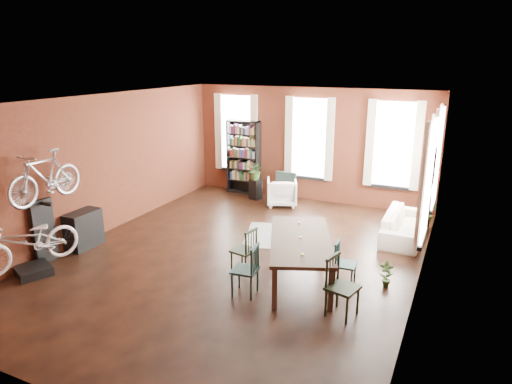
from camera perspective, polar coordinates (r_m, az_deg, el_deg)
The scene contains 19 objects.
room at distance 9.30m, azimuth 0.64°, elevation 5.08°, with size 9.00×9.04×3.22m.
dining_table at distance 8.53m, azimuth 5.53°, elevation -8.32°, with size 1.08×2.37×0.81m, color #453629.
dining_chair_a at distance 7.96m, azimuth -1.40°, elevation -9.68°, with size 0.43×0.43×0.92m, color #193733.
dining_chair_b at distance 8.75m, azimuth -1.54°, elevation -7.29°, with size 0.41×0.41×0.89m, color black.
dining_chair_c at distance 7.45m, azimuth 10.79°, elevation -11.64°, with size 0.45×0.45×0.99m, color black.
dining_chair_d at distance 8.43m, azimuth 11.11°, elevation -8.84°, with size 0.38×0.38×0.82m, color #1B393C.
bookshelf at distance 13.71m, azimuth -1.57°, elevation 4.35°, with size 1.00×0.32×2.20m, color black.
white_armchair at distance 12.71m, azimuth 3.23°, elevation 0.16°, with size 0.80×0.75×0.82m, color white.
cream_sofa at distance 10.94m, azimuth 18.09°, elevation -3.41°, with size 2.08×0.61×0.81m, color beige.
striped_rug at distance 10.65m, azimuth 1.48°, elevation -5.41°, with size 0.99×1.59×0.01m, color black.
bike_trainer at distance 9.75m, azimuth -26.07°, elevation -8.82°, with size 0.58×0.58×0.17m, color black.
bike_wall_rack at distance 10.03m, azimuth -25.00°, elevation -4.48°, with size 0.16×0.60×1.30m, color black.
console_table at distance 10.58m, azimuth -20.74°, elevation -4.38°, with size 0.40×0.80×0.80m, color black.
plant_stand at distance 13.27m, azimuth -0.05°, elevation 0.36°, with size 0.29×0.29×0.58m, color black.
plant_by_sofa at distance 11.80m, azimuth 20.50°, elevation -3.45°, with size 0.41×0.74×0.33m, color #345A24.
plant_small at distance 8.67m, azimuth 15.87°, elevation -10.81°, with size 0.25×0.48×0.17m, color #356127.
bicycle_floor at distance 9.39m, azimuth -26.93°, elevation -3.03°, with size 0.67×1.01×1.91m, color silver.
bicycle_hung at distance 9.45m, azimuth -25.09°, elevation 3.69°, with size 0.47×1.00×1.66m, color #A5A8AD.
plant_on_stand at distance 13.12m, azimuth -0.03°, elevation 2.46°, with size 0.50×0.55×0.43m, color #305120.
Camera 1 is at (4.01, -7.69, 3.96)m, focal length 32.00 mm.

